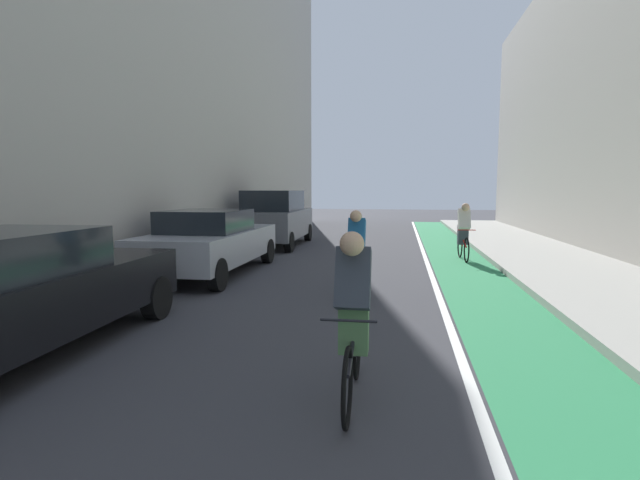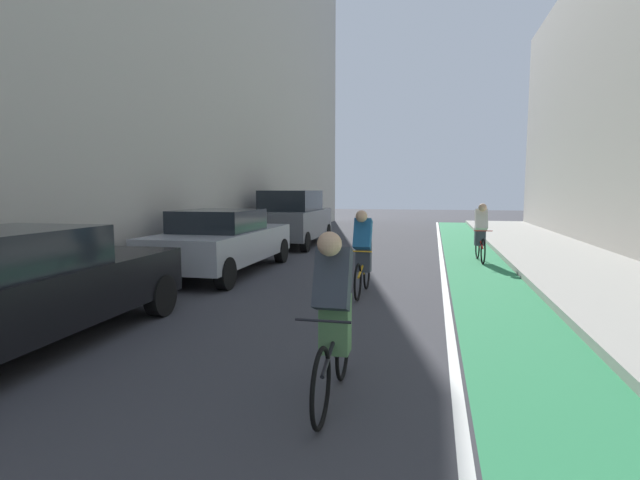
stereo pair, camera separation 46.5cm
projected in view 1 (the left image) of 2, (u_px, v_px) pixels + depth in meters
The scene contains 10 objects.
ground_plane at pixel (330, 280), 10.44m from camera, with size 80.08×80.08×0.00m, color #38383D.
bike_lane_paint at pixel (466, 269), 11.86m from camera, with size 1.60×36.40×0.00m, color #2D8451.
lane_divider_stripe at pixel (429, 268), 12.01m from camera, with size 0.12×36.40×0.00m, color white.
sidewalk_right at pixel (570, 269), 11.44m from camera, with size 3.31×36.40×0.14m, color #A8A59E.
parked_sedan_black at pixel (14, 293), 5.50m from camera, with size 1.97×4.80×1.53m.
parked_sedan_silver at pixel (210, 241), 11.13m from camera, with size 2.01×4.82×1.53m.
parked_suv_gray at pixel (275, 217), 16.87m from camera, with size 2.06×4.70×1.98m.
cyclist_mid at pixel (353, 312), 4.41m from camera, with size 0.48×1.74×1.62m.
cyclist_trailing at pixel (357, 252), 8.98m from camera, with size 0.48×1.73×1.62m.
cyclist_far at pixel (464, 230), 13.41m from camera, with size 0.48×1.75×1.63m.
Camera 1 is at (1.53, 4.03, 1.98)m, focal length 26.46 mm.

